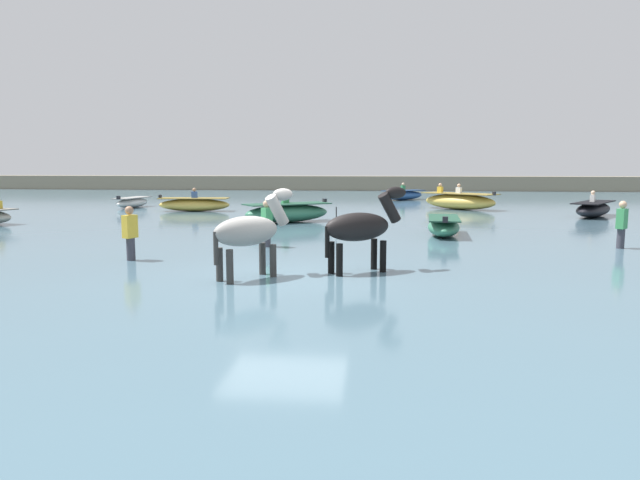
{
  "coord_description": "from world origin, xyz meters",
  "views": [
    {
      "loc": [
        1.86,
        -11.47,
        2.59
      ],
      "look_at": [
        0.54,
        1.8,
        0.85
      ],
      "focal_mm": 32.41,
      "sensor_mm": 36.0,
      "label": 1
    }
  ],
  "objects_px": {
    "boat_distant_west": "(593,209)",
    "person_wading_mid": "(621,229)",
    "boat_distant_east": "(459,201)",
    "channel_buoy": "(336,224)",
    "boat_near_starboard": "(132,202)",
    "boat_far_offshore": "(194,204)",
    "horse_trailing_grey": "(250,233)",
    "boat_mid_outer": "(403,195)",
    "person_onlooker_right": "(267,228)",
    "horse_lead_black": "(361,229)",
    "boat_mid_channel": "(287,213)",
    "person_onlooker_left": "(130,238)",
    "boat_far_inshore": "(444,226)"
  },
  "relations": [
    {
      "from": "boat_mid_outer",
      "to": "boat_far_offshore",
      "type": "distance_m",
      "value": 14.55
    },
    {
      "from": "boat_far_inshore",
      "to": "boat_near_starboard",
      "type": "distance_m",
      "value": 18.37
    },
    {
      "from": "boat_far_inshore",
      "to": "boat_distant_west",
      "type": "bearing_deg",
      "value": 45.87
    },
    {
      "from": "horse_trailing_grey",
      "to": "person_onlooker_left",
      "type": "xyz_separation_m",
      "value": [
        -3.28,
        1.87,
        -0.38
      ]
    },
    {
      "from": "boat_mid_outer",
      "to": "boat_distant_east",
      "type": "distance_m",
      "value": 7.99
    },
    {
      "from": "horse_trailing_grey",
      "to": "boat_mid_outer",
      "type": "distance_m",
      "value": 26.54
    },
    {
      "from": "boat_mid_channel",
      "to": "boat_distant_west",
      "type": "bearing_deg",
      "value": 16.04
    },
    {
      "from": "boat_far_offshore",
      "to": "person_onlooker_right",
      "type": "bearing_deg",
      "value": -63.54
    },
    {
      "from": "boat_near_starboard",
      "to": "boat_far_offshore",
      "type": "distance_m",
      "value": 4.47
    },
    {
      "from": "boat_mid_outer",
      "to": "boat_near_starboard",
      "type": "height_order",
      "value": "boat_mid_outer"
    },
    {
      "from": "boat_distant_west",
      "to": "person_wading_mid",
      "type": "bearing_deg",
      "value": -105.79
    },
    {
      "from": "boat_far_inshore",
      "to": "person_onlooker_right",
      "type": "xyz_separation_m",
      "value": [
        -5.12,
        -3.1,
        0.23
      ]
    },
    {
      "from": "horse_trailing_grey",
      "to": "boat_distant_east",
      "type": "bearing_deg",
      "value": 70.41
    },
    {
      "from": "boat_distant_west",
      "to": "person_onlooker_left",
      "type": "height_order",
      "value": "person_onlooker_left"
    },
    {
      "from": "horse_trailing_grey",
      "to": "boat_distant_west",
      "type": "xyz_separation_m",
      "value": [
        11.83,
        14.94,
        -0.58
      ]
    },
    {
      "from": "horse_trailing_grey",
      "to": "boat_far_offshore",
      "type": "xyz_separation_m",
      "value": [
        -6.36,
        16.14,
        -0.58
      ]
    },
    {
      "from": "boat_distant_east",
      "to": "boat_distant_west",
      "type": "height_order",
      "value": "boat_distant_east"
    },
    {
      "from": "boat_mid_outer",
      "to": "boat_distant_west",
      "type": "xyz_separation_m",
      "value": [
        7.68,
        -11.26,
        0.01
      ]
    },
    {
      "from": "boat_near_starboard",
      "to": "channel_buoy",
      "type": "xyz_separation_m",
      "value": [
        11.41,
        -9.02,
        -0.09
      ]
    },
    {
      "from": "boat_near_starboard",
      "to": "boat_far_offshore",
      "type": "height_order",
      "value": "boat_far_offshore"
    },
    {
      "from": "horse_trailing_grey",
      "to": "boat_far_offshore",
      "type": "bearing_deg",
      "value": 111.49
    },
    {
      "from": "person_onlooker_right",
      "to": "person_onlooker_left",
      "type": "distance_m",
      "value": 3.75
    },
    {
      "from": "boat_mid_channel",
      "to": "channel_buoy",
      "type": "height_order",
      "value": "boat_mid_channel"
    },
    {
      "from": "person_wading_mid",
      "to": "boat_distant_west",
      "type": "bearing_deg",
      "value": 74.21
    },
    {
      "from": "boat_mid_outer",
      "to": "person_onlooker_left",
      "type": "relative_size",
      "value": 1.86
    },
    {
      "from": "boat_distant_east",
      "to": "person_onlooker_right",
      "type": "relative_size",
      "value": 2.41
    },
    {
      "from": "boat_mid_outer",
      "to": "person_onlooker_left",
      "type": "height_order",
      "value": "person_onlooker_left"
    },
    {
      "from": "boat_far_inshore",
      "to": "boat_far_offshore",
      "type": "bearing_deg",
      "value": 141.75
    },
    {
      "from": "boat_far_offshore",
      "to": "person_onlooker_right",
      "type": "relative_size",
      "value": 2.15
    },
    {
      "from": "boat_near_starboard",
      "to": "channel_buoy",
      "type": "bearing_deg",
      "value": -38.31
    },
    {
      "from": "person_onlooker_left",
      "to": "boat_distant_east",
      "type": "bearing_deg",
      "value": 59.38
    },
    {
      "from": "boat_mid_outer",
      "to": "boat_mid_channel",
      "type": "xyz_separation_m",
      "value": [
        -5.17,
        -14.95,
        0.06
      ]
    },
    {
      "from": "boat_far_inshore",
      "to": "person_wading_mid",
      "type": "xyz_separation_m",
      "value": [
        4.43,
        -2.44,
        0.23
      ]
    },
    {
      "from": "boat_mid_outer",
      "to": "boat_mid_channel",
      "type": "relative_size",
      "value": 0.84
    },
    {
      "from": "boat_far_inshore",
      "to": "person_wading_mid",
      "type": "bearing_deg",
      "value": -28.87
    },
    {
      "from": "boat_far_offshore",
      "to": "person_wading_mid",
      "type": "relative_size",
      "value": 2.15
    },
    {
      "from": "person_onlooker_right",
      "to": "person_onlooker_left",
      "type": "relative_size",
      "value": 1.0
    },
    {
      "from": "boat_distant_east",
      "to": "channel_buoy",
      "type": "bearing_deg",
      "value": -120.43
    },
    {
      "from": "boat_distant_west",
      "to": "person_onlooker_right",
      "type": "relative_size",
      "value": 2.26
    },
    {
      "from": "boat_near_starboard",
      "to": "boat_distant_east",
      "type": "relative_size",
      "value": 0.69
    },
    {
      "from": "person_onlooker_left",
      "to": "person_onlooker_right",
      "type": "bearing_deg",
      "value": 42.35
    },
    {
      "from": "boat_mid_outer",
      "to": "boat_distant_west",
      "type": "relative_size",
      "value": 0.82
    },
    {
      "from": "horse_lead_black",
      "to": "horse_trailing_grey",
      "type": "height_order",
      "value": "horse_lead_black"
    },
    {
      "from": "boat_far_inshore",
      "to": "boat_mid_channel",
      "type": "distance_m",
      "value": 6.76
    },
    {
      "from": "boat_mid_channel",
      "to": "boat_distant_east",
      "type": "height_order",
      "value": "boat_distant_east"
    },
    {
      "from": "boat_mid_outer",
      "to": "person_wading_mid",
      "type": "xyz_separation_m",
      "value": [
        4.88,
        -21.14,
        0.21
      ]
    },
    {
      "from": "channel_buoy",
      "to": "boat_mid_outer",
      "type": "bearing_deg",
      "value": 79.73
    },
    {
      "from": "horse_lead_black",
      "to": "boat_distant_west",
      "type": "height_order",
      "value": "horse_lead_black"
    },
    {
      "from": "boat_near_starboard",
      "to": "person_onlooker_right",
      "type": "xyz_separation_m",
      "value": [
        9.84,
        -13.75,
        0.25
      ]
    },
    {
      "from": "boat_far_offshore",
      "to": "person_onlooker_left",
      "type": "relative_size",
      "value": 2.15
    }
  ]
}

